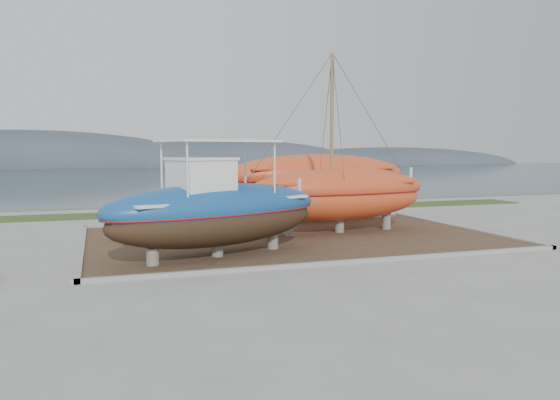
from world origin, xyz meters
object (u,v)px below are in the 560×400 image
object	(u,v)px
white_dinghy	(149,228)
orange_bare_hull	(318,188)
orange_sailboat	(340,144)
blue_caique	(217,199)

from	to	relation	value
white_dinghy	orange_bare_hull	xyz separation A→B (m)	(9.84, 4.59, 1.24)
white_dinghy	orange_sailboat	bearing A→B (deg)	19.50
orange_sailboat	orange_bare_hull	world-z (taller)	orange_sailboat
blue_caique	white_dinghy	xyz separation A→B (m)	(-2.12, 4.22, -1.59)
white_dinghy	orange_sailboat	size ratio (longest dim) A/B	0.41
blue_caique	orange_sailboat	bearing A→B (deg)	10.92
blue_caique	orange_bare_hull	distance (m)	11.73
white_dinghy	orange_sailboat	world-z (taller)	orange_sailboat
blue_caique	white_dinghy	bearing A→B (deg)	97.17
orange_sailboat	blue_caique	bearing A→B (deg)	-154.65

